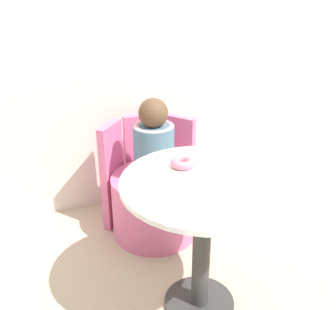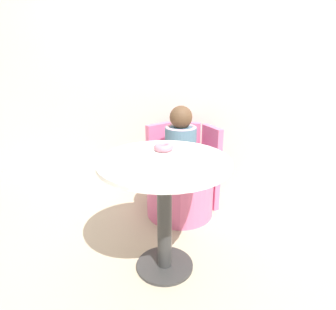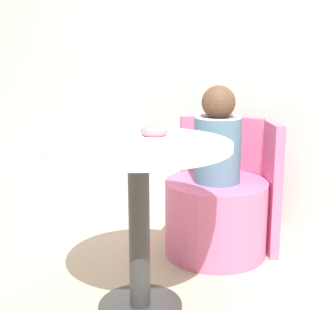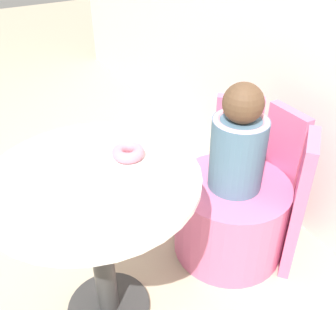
{
  "view_description": "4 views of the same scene",
  "coord_description": "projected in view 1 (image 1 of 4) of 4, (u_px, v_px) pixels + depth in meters",
  "views": [
    {
      "loc": [
        -0.64,
        -1.43,
        1.57
      ],
      "look_at": [
        -0.04,
        0.35,
        0.69
      ],
      "focal_mm": 42.0,
      "sensor_mm": 36.0,
      "label": 1
    },
    {
      "loc": [
        0.37,
        -1.56,
        1.32
      ],
      "look_at": [
        -0.06,
        0.3,
        0.64
      ],
      "focal_mm": 32.0,
      "sensor_mm": 36.0,
      "label": 2
    },
    {
      "loc": [
        1.18,
        -1.43,
        1.09
      ],
      "look_at": [
        -0.07,
        0.27,
        0.61
      ],
      "focal_mm": 50.0,
      "sensor_mm": 36.0,
      "label": 3
    },
    {
      "loc": [
        1.07,
        -0.35,
        1.54
      ],
      "look_at": [
        -0.08,
        0.32,
        0.65
      ],
      "focal_mm": 42.0,
      "sensor_mm": 36.0,
      "label": 4
    }
  ],
  "objects": [
    {
      "name": "ground_plane",
      "position": [
        197.0,
        299.0,
        2.08
      ],
      "size": [
        12.0,
        12.0,
        0.0
      ],
      "primitive_type": "plane",
      "color": "#B7A88E"
    },
    {
      "name": "round_table",
      "position": [
        203.0,
        214.0,
        1.81
      ],
      "size": [
        0.76,
        0.76,
        0.73
      ],
      "color": "#333333",
      "rests_on": "ground_plane"
    },
    {
      "name": "donut",
      "position": [
        183.0,
        163.0,
        1.86
      ],
      "size": [
        0.12,
        0.12,
        0.04
      ],
      "color": "pink",
      "rests_on": "round_table"
    },
    {
      "name": "back_wall",
      "position": [
        136.0,
        35.0,
        2.54
      ],
      "size": [
        6.0,
        0.06,
        2.4
      ],
      "color": "silver",
      "rests_on": "ground_plane"
    },
    {
      "name": "child_figure",
      "position": [
        154.0,
        143.0,
        2.36
      ],
      "size": [
        0.25,
        0.25,
        0.51
      ],
      "color": "slate",
      "rests_on": "tub_chair"
    },
    {
      "name": "tub_chair",
      "position": [
        155.0,
        205.0,
        2.54
      ],
      "size": [
        0.55,
        0.55,
        0.41
      ],
      "color": "#DB6693",
      "rests_on": "ground_plane"
    },
    {
      "name": "booth_backrest",
      "position": [
        145.0,
        168.0,
        2.67
      ],
      "size": [
        0.65,
        0.24,
        0.72
      ],
      "color": "#DB6693",
      "rests_on": "ground_plane"
    }
  ]
}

